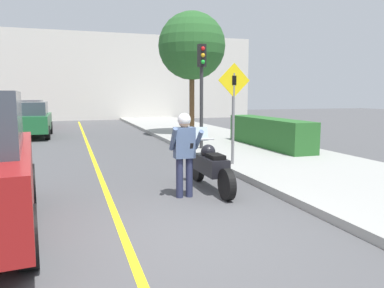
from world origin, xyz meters
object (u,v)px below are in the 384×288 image
at_px(motorcycle, 211,166).
at_px(street_tree, 192,46).
at_px(traffic_light, 202,76).
at_px(parked_car_green, 30,119).
at_px(parked_car_red, 29,114).
at_px(person_biker, 184,146).
at_px(crossing_sign, 233,104).

relative_size(motorcycle, street_tree, 0.41).
bearing_deg(motorcycle, traffic_light, 72.50).
bearing_deg(parked_car_green, parked_car_red, 95.51).
relative_size(motorcycle, parked_car_red, 0.56).
relative_size(person_biker, crossing_sign, 0.62).
bearing_deg(traffic_light, motorcycle, -107.50).
xyz_separation_m(motorcycle, street_tree, (2.75, 9.65, 3.76)).
height_order(traffic_light, parked_car_red, traffic_light).
distance_m(person_biker, crossing_sign, 3.14).
xyz_separation_m(person_biker, street_tree, (3.46, 10.07, 3.24)).
bearing_deg(person_biker, street_tree, 71.01).
bearing_deg(street_tree, crossing_sign, -100.15).
bearing_deg(traffic_light, street_tree, 75.74).
bearing_deg(parked_car_red, street_tree, -44.93).
xyz_separation_m(motorcycle, parked_car_green, (-4.62, 11.87, 0.35)).
xyz_separation_m(street_tree, parked_car_green, (-7.37, 2.23, -3.41)).
height_order(street_tree, parked_car_green, street_tree).
relative_size(motorcycle, traffic_light, 0.66).
distance_m(crossing_sign, traffic_light, 3.19).
bearing_deg(parked_car_green, motorcycle, -68.73).
xyz_separation_m(crossing_sign, parked_car_green, (-5.97, 10.05, -0.93)).
relative_size(person_biker, parked_car_green, 0.40).
xyz_separation_m(motorcycle, person_biker, (-0.71, -0.42, 0.52)).
bearing_deg(crossing_sign, traffic_light, 86.41).
xyz_separation_m(person_biker, parked_car_green, (-3.91, 12.29, -0.17)).
distance_m(street_tree, parked_car_red, 11.70).
bearing_deg(traffic_light, parked_car_red, 117.94).
bearing_deg(motorcycle, person_biker, -149.56).
height_order(parked_car_green, parked_car_red, same).
distance_m(motorcycle, traffic_light, 5.56).
height_order(crossing_sign, street_tree, street_tree).
xyz_separation_m(motorcycle, traffic_light, (1.54, 4.89, 2.14)).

